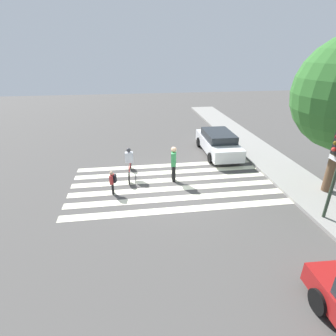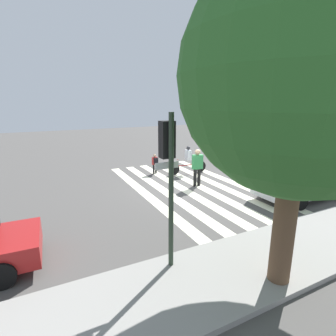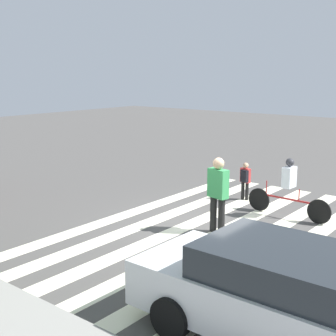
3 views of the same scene
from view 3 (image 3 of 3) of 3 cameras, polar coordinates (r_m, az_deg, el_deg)
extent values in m
plane|color=#4C4947|center=(11.74, 4.69, -7.29)|extent=(60.00, 60.00, 0.00)
cube|color=#F2EDCC|center=(10.71, 15.22, -9.56)|extent=(0.47, 10.00, 0.01)
cube|color=#F2EDCC|center=(11.08, 10.77, -8.63)|extent=(0.47, 10.00, 0.01)
cube|color=#F2EDCC|center=(11.50, 6.64, -7.71)|extent=(0.47, 10.00, 0.01)
cube|color=#F2EDCC|center=(11.99, 2.84, -6.83)|extent=(0.47, 10.00, 0.01)
cube|color=#F2EDCC|center=(12.53, -0.64, -6.00)|extent=(0.47, 10.00, 0.01)
cube|color=#F2EDCC|center=(13.11, -3.81, -5.22)|extent=(0.47, 10.00, 0.01)
cylinder|color=black|center=(11.26, 6.53, -5.83)|extent=(0.16, 0.16, 0.87)
cylinder|color=black|center=(11.38, 5.55, -5.62)|extent=(0.16, 0.16, 0.87)
cube|color=#338C4C|center=(11.11, 6.13, -1.88)|extent=(0.55, 0.33, 0.69)
sphere|color=tan|center=(11.01, 6.18, 0.56)|extent=(0.27, 0.27, 0.27)
cylinder|color=black|center=(14.29, 9.60, -2.82)|extent=(0.10, 0.10, 0.54)
cylinder|color=black|center=(14.35, 9.10, -2.74)|extent=(0.10, 0.10, 0.54)
cube|color=#B73333|center=(14.21, 9.41, -0.88)|extent=(0.34, 0.22, 0.43)
sphere|color=tan|center=(14.14, 9.45, 0.31)|extent=(0.17, 0.17, 0.17)
cube|color=black|center=(14.09, 9.29, -0.98)|extent=(0.26, 0.17, 0.36)
cylinder|color=black|center=(13.26, 11.03, -3.79)|extent=(0.64, 0.07, 0.64)
cylinder|color=black|center=(12.51, 17.94, -5.10)|extent=(0.64, 0.07, 0.64)
cube|color=maroon|center=(12.82, 14.42, -3.68)|extent=(1.48, 0.11, 0.04)
cylinder|color=maroon|center=(12.65, 15.69, -3.20)|extent=(0.03, 0.03, 0.32)
cylinder|color=maroon|center=(13.06, 11.92, -2.36)|extent=(0.03, 0.03, 0.40)
cube|color=silver|center=(12.68, 14.56, -1.08)|extent=(0.26, 0.41, 0.55)
sphere|color=#333338|center=(12.60, 14.65, 0.67)|extent=(0.22, 0.22, 0.22)
cube|color=silver|center=(6.96, 14.96, -16.05)|extent=(4.72, 1.85, 0.72)
cube|color=#23282D|center=(6.71, 15.23, -11.55)|extent=(2.61, 1.68, 0.47)
cylinder|color=black|center=(7.09, 0.34, -17.80)|extent=(0.64, 0.21, 0.64)
cylinder|color=black|center=(8.39, 8.08, -13.03)|extent=(0.64, 0.21, 0.64)
camera|label=1|loc=(20.97, -20.16, 17.45)|focal=28.00mm
camera|label=2|loc=(12.65, -57.88, 7.45)|focal=28.00mm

